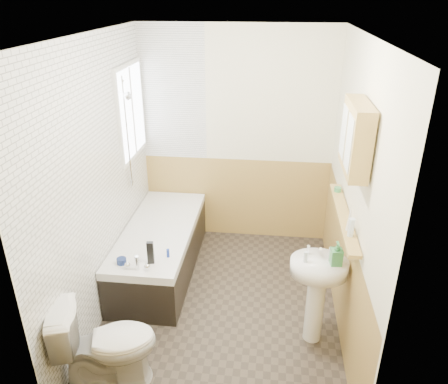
{
  "coord_description": "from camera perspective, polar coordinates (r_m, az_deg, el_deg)",
  "views": [
    {
      "loc": [
        0.41,
        -3.38,
        2.81
      ],
      "look_at": [
        0.0,
        0.15,
        1.15
      ],
      "focal_mm": 35.0,
      "sensor_mm": 36.0,
      "label": 1
    }
  ],
  "objects": [
    {
      "name": "wall_left",
      "position": [
        4.02,
        -16.17,
        1.17
      ],
      "size": [
        0.02,
        2.8,
        2.5
      ],
      "primitive_type": "cube",
      "color": "#F4EECA",
      "rests_on": "ground"
    },
    {
      "name": "tile_return_back",
      "position": [
        5.01,
        -6.77,
        12.65
      ],
      "size": [
        0.75,
        0.01,
        1.5
      ],
      "primitive_type": "cube",
      "color": "white",
      "rests_on": "wall_back"
    },
    {
      "name": "wainscot_back",
      "position": [
        5.32,
        1.55,
        -0.75
      ],
      "size": [
        2.2,
        0.01,
        1.0
      ],
      "primitive_type": "cube",
      "color": "tan",
      "rests_on": "wall_back"
    },
    {
      "name": "clear_bottle",
      "position": [
        3.6,
        10.62,
        -8.33
      ],
      "size": [
        0.04,
        0.04,
        0.09
      ],
      "primitive_type": "cylinder",
      "rotation": [
        0.0,
        0.0,
        -0.16
      ],
      "color": "silver",
      "rests_on": "sink"
    },
    {
      "name": "medicine_cabinet",
      "position": [
        3.33,
        16.85,
        6.81
      ],
      "size": [
        0.14,
        0.57,
        0.52
      ],
      "color": "tan",
      "rests_on": "wall_right"
    },
    {
      "name": "window",
      "position": [
        4.72,
        -11.96,
        10.26
      ],
      "size": [
        0.03,
        0.79,
        0.99
      ],
      "color": "white",
      "rests_on": "wall_left"
    },
    {
      "name": "cream_jar",
      "position": [
        4.12,
        -13.24,
        -8.77
      ],
      "size": [
        0.09,
        0.09,
        0.05
      ],
      "primitive_type": "cylinder",
      "rotation": [
        0.0,
        0.0,
        0.02
      ],
      "color": "navy",
      "rests_on": "bathtub"
    },
    {
      "name": "wall_back",
      "position": [
        5.06,
        1.67,
        7.04
      ],
      "size": [
        2.2,
        0.02,
        2.5
      ],
      "primitive_type": "cube",
      "color": "#F4EECA",
      "rests_on": "ground"
    },
    {
      "name": "tile_cladding_left",
      "position": [
        4.01,
        -15.88,
        1.16
      ],
      "size": [
        0.01,
        2.8,
        2.5
      ],
      "primitive_type": "cube",
      "color": "white",
      "rests_on": "wall_left"
    },
    {
      "name": "soap_bottle",
      "position": [
        3.62,
        14.4,
        -8.48
      ],
      "size": [
        0.11,
        0.21,
        0.09
      ],
      "primitive_type": "imported",
      "rotation": [
        0.0,
        0.0,
        0.11
      ],
      "color": "#388447",
      "rests_on": "sink"
    },
    {
      "name": "ceiling",
      "position": [
        3.42,
        -0.31,
        19.83
      ],
      "size": [
        2.8,
        2.8,
        0.0
      ],
      "primitive_type": "plane",
      "rotation": [
        3.14,
        0.0,
        0.0
      ],
      "color": "white",
      "rests_on": "ground"
    },
    {
      "name": "blue_gel",
      "position": [
        4.04,
        -9.58,
        -7.82
      ],
      "size": [
        0.07,
        0.05,
        0.22
      ],
      "primitive_type": "cube",
      "rotation": [
        0.0,
        0.0,
        0.14
      ],
      "color": "black",
      "rests_on": "bathtub"
    },
    {
      "name": "foam_can",
      "position": [
        3.47,
        16.27,
        -4.47
      ],
      "size": [
        0.05,
        0.05,
        0.15
      ],
      "primitive_type": "cylinder",
      "rotation": [
        0.0,
        0.0,
        0.09
      ],
      "color": "silver",
      "rests_on": "pine_shelf"
    },
    {
      "name": "floor",
      "position": [
        4.41,
        -0.23,
        -14.5
      ],
      "size": [
        2.8,
        2.8,
        0.0
      ],
      "primitive_type": "plane",
      "color": "#2F2821",
      "rests_on": "ground"
    },
    {
      "name": "shower_riser",
      "position": [
        4.5,
        -12.53,
        8.66
      ],
      "size": [
        0.1,
        0.08,
        1.15
      ],
      "color": "silver",
      "rests_on": "wall_left"
    },
    {
      "name": "wainscot_right",
      "position": [
        4.15,
        15.07,
        -9.79
      ],
      "size": [
        0.01,
        2.8,
        1.0
      ],
      "primitive_type": "cube",
      "color": "tan",
      "rests_on": "wall_right"
    },
    {
      "name": "sink",
      "position": [
        3.79,
        12.07,
        -11.65
      ],
      "size": [
        0.47,
        0.38,
        0.92
      ],
      "rotation": [
        0.0,
        0.0,
        -0.12
      ],
      "color": "white",
      "rests_on": "floor"
    },
    {
      "name": "green_bottle",
      "position": [
        3.53,
        16.14,
        -3.15
      ],
      "size": [
        0.06,
        0.06,
        0.23
      ],
      "primitive_type": "cone",
      "rotation": [
        0.0,
        0.0,
        0.43
      ],
      "color": "silver",
      "rests_on": "pine_shelf"
    },
    {
      "name": "toilet",
      "position": [
        3.6,
        -15.07,
        -18.65
      ],
      "size": [
        0.85,
        0.63,
        0.74
      ],
      "primitive_type": "imported",
      "rotation": [
        0.0,
        0.0,
        1.88
      ],
      "color": "white",
      "rests_on": "floor"
    },
    {
      "name": "bathtub",
      "position": [
        4.78,
        -8.29,
        -7.26
      ],
      "size": [
        0.7,
        1.73,
        0.67
      ],
      "color": "black",
      "rests_on": "floor"
    },
    {
      "name": "black_jar",
      "position": [
        4.22,
        14.63,
        0.33
      ],
      "size": [
        0.07,
        0.07,
        0.04
      ],
      "primitive_type": "cylinder",
      "rotation": [
        0.0,
        0.0,
        0.04
      ],
      "color": "#388447",
      "rests_on": "pine_shelf"
    },
    {
      "name": "wall_front",
      "position": [
        2.55,
        -4.18,
        -12.79
      ],
      "size": [
        2.2,
        0.02,
        2.5
      ],
      "primitive_type": "cube",
      "color": "#F4EECA",
      "rests_on": "ground"
    },
    {
      "name": "wainscot_front",
      "position": [
        3.08,
        -3.63,
        -23.65
      ],
      "size": [
        2.2,
        0.01,
        1.0
      ],
      "primitive_type": "cube",
      "color": "tan",
      "rests_on": "wall_front"
    },
    {
      "name": "pine_shelf",
      "position": [
        3.82,
        15.36,
        -3.03
      ],
      "size": [
        0.1,
        1.27,
        0.03
      ],
      "primitive_type": "cube",
      "color": "tan",
      "rests_on": "wall_right"
    },
    {
      "name": "orange_bottle",
      "position": [
        4.13,
        -7.32,
        -7.92
      ],
      "size": [
        0.03,
        0.03,
        0.08
      ],
      "primitive_type": "cylinder",
      "rotation": [
        0.0,
        0.0,
        -0.11
      ],
      "color": "#19339E",
      "rests_on": "bathtub"
    },
    {
      "name": "wall_right",
      "position": [
        3.79,
        16.64,
        -0.4
      ],
      "size": [
        0.02,
        2.8,
        2.5
      ],
      "primitive_type": "cube",
      "color": "#F4EECA",
      "rests_on": "ground"
    }
  ]
}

